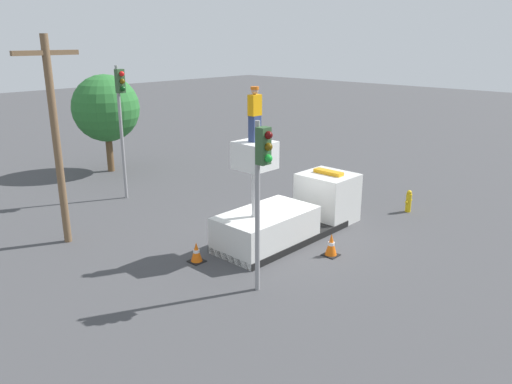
% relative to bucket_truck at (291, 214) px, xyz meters
% --- Properties ---
extents(ground_plane, '(120.00, 120.00, 0.00)m').
position_rel_bucket_truck_xyz_m(ground_plane, '(-0.45, 0.00, -0.85)').
color(ground_plane, '#424244').
extents(bucket_truck, '(6.36, 2.08, 3.84)m').
position_rel_bucket_truck_xyz_m(bucket_truck, '(0.00, 0.00, 0.00)').
color(bucket_truck, black).
rests_on(bucket_truck, ground).
extents(worker, '(0.40, 0.26, 1.75)m').
position_rel_bucket_truck_xyz_m(worker, '(-1.94, 0.00, 3.87)').
color(worker, navy).
rests_on(worker, bucket_truck).
extents(traffic_light_pole, '(0.34, 0.57, 4.95)m').
position_rel_bucket_truck_xyz_m(traffic_light_pole, '(-3.88, -2.09, 2.66)').
color(traffic_light_pole, gray).
rests_on(traffic_light_pole, ground).
extents(traffic_light_across, '(0.34, 0.57, 5.92)m').
position_rel_bucket_truck_xyz_m(traffic_light_across, '(-1.63, 8.31, 3.32)').
color(traffic_light_across, gray).
rests_on(traffic_light_across, ground).
extents(fire_hydrant, '(0.47, 0.23, 0.95)m').
position_rel_bucket_truck_xyz_m(fire_hydrant, '(5.47, -1.90, -0.39)').
color(fire_hydrant, gold).
rests_on(fire_hydrant, ground).
extents(traffic_cone_rear, '(0.48, 0.48, 0.68)m').
position_rel_bucket_truck_xyz_m(traffic_cone_rear, '(-3.87, 0.80, -0.53)').
color(traffic_cone_rear, black).
rests_on(traffic_cone_rear, ground).
extents(traffic_cone_curbside, '(0.50, 0.50, 0.78)m').
position_rel_bucket_truck_xyz_m(traffic_cone_curbside, '(-0.43, -2.12, -0.48)').
color(traffic_cone_curbside, black).
rests_on(traffic_cone_curbside, ground).
extents(tree_left_bg, '(3.55, 3.55, 5.23)m').
position_rel_bucket_truck_xyz_m(tree_left_bg, '(0.47, 13.24, 2.59)').
color(tree_left_bg, brown).
rests_on(tree_left_bg, ground).
extents(utility_pole, '(2.20, 0.26, 7.18)m').
position_rel_bucket_truck_xyz_m(utility_pole, '(-5.95, 5.50, 3.05)').
color(utility_pole, brown).
rests_on(utility_pole, ground).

